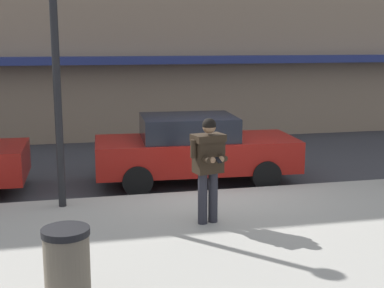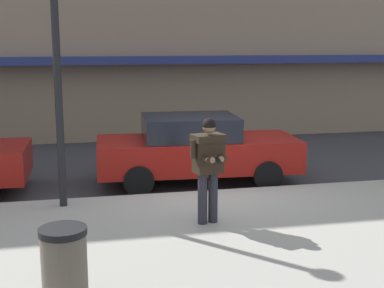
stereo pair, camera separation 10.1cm
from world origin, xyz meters
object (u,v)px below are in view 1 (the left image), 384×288
Objects in this scene: man_texting_on_phone at (208,159)px; trash_bin at (67,269)px; parked_sedan_mid at (194,148)px; street_lamp_post at (55,44)px.

trash_bin is at bearing -132.38° from man_texting_on_phone.
man_texting_on_phone is (-0.49, -3.16, 0.46)m from parked_sedan_mid.
street_lamp_post is at bearing 91.58° from trash_bin.
parked_sedan_mid is 0.94× the size of street_lamp_post.
trash_bin is at bearing -116.24° from parked_sedan_mid.
street_lamp_post is 4.98× the size of trash_bin.
man_texting_on_phone is 0.37× the size of street_lamp_post.
street_lamp_post reaches higher than trash_bin.
parked_sedan_mid is at bearing 81.16° from man_texting_on_phone.
man_texting_on_phone is 3.49m from trash_bin.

